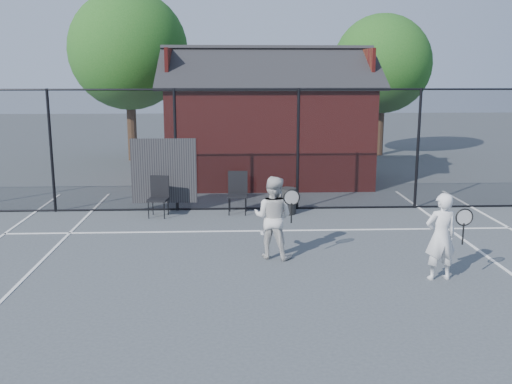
{
  "coord_description": "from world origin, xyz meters",
  "views": [
    {
      "loc": [
        -0.64,
        -8.9,
        3.36
      ],
      "look_at": [
        -0.17,
        1.88,
        1.1
      ],
      "focal_mm": 40.0,
      "sensor_mm": 36.0,
      "label": 1
    }
  ],
  "objects_px": {
    "clubhouse": "(267,130)",
    "waste_bin": "(287,201)",
    "chair_left": "(158,197)",
    "player_back": "(273,217)",
    "player_front": "(441,236)",
    "chair_right": "(238,194)"
  },
  "relations": [
    {
      "from": "player_front",
      "to": "player_back",
      "type": "xyz_separation_m",
      "value": [
        -2.66,
        1.27,
        0.03
      ]
    },
    {
      "from": "player_back",
      "to": "chair_right",
      "type": "relative_size",
      "value": 1.54
    },
    {
      "from": "player_back",
      "to": "chair_left",
      "type": "distance_m",
      "value": 4.03
    },
    {
      "from": "clubhouse",
      "to": "chair_left",
      "type": "height_order",
      "value": "clubhouse"
    },
    {
      "from": "clubhouse",
      "to": "player_front",
      "type": "distance_m",
      "value": 9.39
    },
    {
      "from": "chair_left",
      "to": "chair_right",
      "type": "bearing_deg",
      "value": 15.31
    },
    {
      "from": "player_front",
      "to": "chair_left",
      "type": "xyz_separation_m",
      "value": [
        -5.16,
        4.42,
        -0.26
      ]
    },
    {
      "from": "clubhouse",
      "to": "player_back",
      "type": "bearing_deg",
      "value": -92.85
    },
    {
      "from": "chair_left",
      "to": "clubhouse",
      "type": "bearing_deg",
      "value": 66.14
    },
    {
      "from": "clubhouse",
      "to": "waste_bin",
      "type": "distance_m",
      "value": 4.65
    },
    {
      "from": "player_back",
      "to": "chair_left",
      "type": "height_order",
      "value": "player_back"
    },
    {
      "from": "player_front",
      "to": "chair_left",
      "type": "relative_size",
      "value": 1.56
    },
    {
      "from": "player_front",
      "to": "chair_right",
      "type": "xyz_separation_m",
      "value": [
        -3.28,
        4.66,
        -0.24
      ]
    },
    {
      "from": "chair_left",
      "to": "waste_bin",
      "type": "distance_m",
      "value": 3.1
    },
    {
      "from": "player_front",
      "to": "player_back",
      "type": "relative_size",
      "value": 0.96
    },
    {
      "from": "clubhouse",
      "to": "chair_right",
      "type": "height_order",
      "value": "clubhouse"
    },
    {
      "from": "clubhouse",
      "to": "player_back",
      "type": "relative_size",
      "value": 4.25
    },
    {
      "from": "chair_right",
      "to": "waste_bin",
      "type": "distance_m",
      "value": 1.22
    },
    {
      "from": "chair_left",
      "to": "waste_bin",
      "type": "xyz_separation_m",
      "value": [
        3.09,
        0.17,
        -0.15
      ]
    },
    {
      "from": "chair_right",
      "to": "player_back",
      "type": "bearing_deg",
      "value": -76.54
    },
    {
      "from": "clubhouse",
      "to": "waste_bin",
      "type": "height_order",
      "value": "clubhouse"
    },
    {
      "from": "player_back",
      "to": "waste_bin",
      "type": "bearing_deg",
      "value": 79.93
    }
  ]
}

